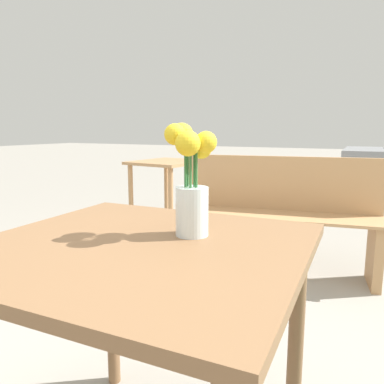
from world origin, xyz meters
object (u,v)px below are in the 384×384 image
object	(u,v)px
table_back	(168,173)
bench_near	(277,212)
table_front	(141,282)
flower_vase	(191,184)

from	to	relation	value
table_back	bench_near	bearing A→B (deg)	-30.06
table_front	flower_vase	size ratio (longest dim) A/B	2.80
table_front	table_back	xyz separation A→B (m)	(-1.48, 2.66, -0.06)
table_front	bench_near	xyz separation A→B (m)	(-0.09, 1.86, -0.19)
flower_vase	table_back	bearing A→B (deg)	121.62
table_front	bench_near	world-z (taller)	bench_near
flower_vase	table_front	bearing A→B (deg)	-126.98
bench_near	table_back	xyz separation A→B (m)	(-1.39, 0.80, 0.13)
table_back	flower_vase	bearing A→B (deg)	-58.38
table_front	bench_near	size ratio (longest dim) A/B	0.60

